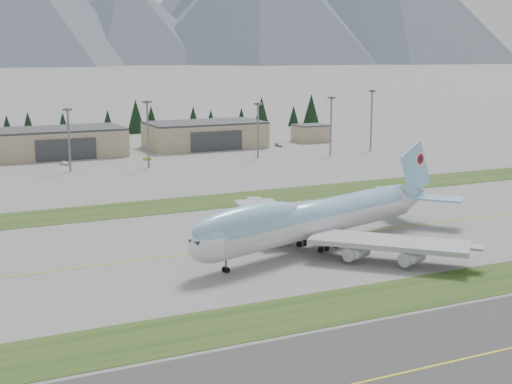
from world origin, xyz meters
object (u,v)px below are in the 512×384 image
hangar_center (60,142)px  service_vehicle_b (147,160)px  hangar_right (205,134)px  boeing_747_freighter (316,218)px  service_vehicle_a (64,165)px  service_vehicle_c (279,146)px

hangar_center → service_vehicle_b: hangar_center is taller
hangar_center → service_vehicle_b: (27.42, -24.65, -5.39)m
service_vehicle_b → hangar_right: bearing=-59.4°
hangar_center → hangar_right: (60.00, 0.00, 0.00)m
boeing_747_freighter → service_vehicle_b: boeing_747_freighter is taller
service_vehicle_a → service_vehicle_b: service_vehicle_a is taller
hangar_center → service_vehicle_a: bearing=-96.7°
hangar_right → service_vehicle_c: (29.10, -11.23, -5.39)m
hangar_right → service_vehicle_c: hangar_right is taller
service_vehicle_a → service_vehicle_c: 92.70m
boeing_747_freighter → service_vehicle_b: size_ratio=22.86×
hangar_right → service_vehicle_b: size_ratio=14.98×
service_vehicle_c → hangar_center: bearing=173.5°
boeing_747_freighter → service_vehicle_b: (3.77, 132.11, -6.39)m
service_vehicle_c → service_vehicle_a: bearing=-171.6°
hangar_right → service_vehicle_c: size_ratio=10.37×
hangar_right → service_vehicle_b: bearing=-142.9°
hangar_center → hangar_right: size_ratio=1.00×
hangar_right → service_vehicle_b: hangar_right is taller
hangar_center → service_vehicle_c: 89.97m
hangar_center → service_vehicle_a: size_ratio=12.15×
hangar_center → service_vehicle_a: (-2.77, -23.57, -5.39)m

